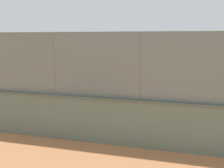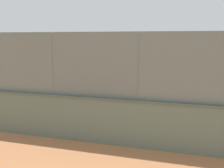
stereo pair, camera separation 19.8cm
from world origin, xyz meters
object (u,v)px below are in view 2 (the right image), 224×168
object	(u,v)px
player_foreground_swinging	(63,85)
sports_ball	(216,92)
player_near_wall_returning	(147,69)
player_at_service_line	(182,96)

from	to	relation	value
player_foreground_swinging	sports_ball	xyz separation A→B (m)	(-8.48, 3.20, 0.70)
player_near_wall_returning	sports_ball	bearing A→B (deg)	109.20
player_near_wall_returning	sports_ball	size ratio (longest dim) A/B	15.35
player_at_service_line	player_near_wall_returning	distance (m)	11.93
sports_ball	player_foreground_swinging	bearing A→B (deg)	-20.67
player_at_service_line	player_foreground_swinging	bearing A→B (deg)	-13.41
player_near_wall_returning	sports_ball	distance (m)	13.78
player_foreground_swinging	sports_ball	world-z (taller)	sports_ball
player_foreground_swinging	player_near_wall_returning	bearing A→B (deg)	-112.01
player_foreground_swinging	sports_ball	bearing A→B (deg)	159.33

